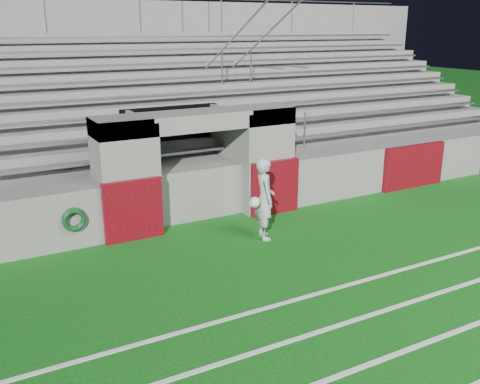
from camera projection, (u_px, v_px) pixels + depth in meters
ground at (276, 274)px, 10.06m from camera, size 90.00×90.00×0.00m
stadium_structure at (138, 128)px, 16.30m from camera, size 26.00×8.48×5.42m
goalkeeper_with_ball at (264, 199)px, 11.53m from camera, size 0.77×0.75×1.81m
hose_coil at (74, 220)px, 10.91m from camera, size 0.48×0.14×0.50m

